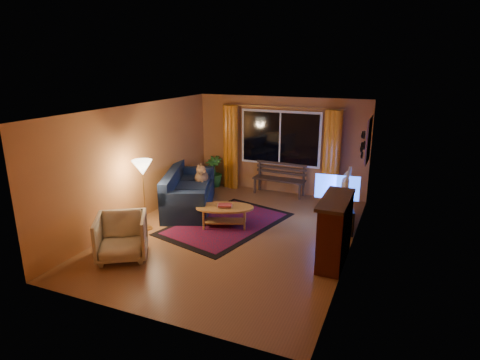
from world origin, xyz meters
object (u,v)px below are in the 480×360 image
at_px(floor_lamp, 144,195).
at_px(coffee_table, 225,217).
at_px(tv_console, 340,214).
at_px(sofa, 189,190).
at_px(armchair, 121,235).
at_px(bench, 279,187).

height_order(floor_lamp, coffee_table, floor_lamp).
xyz_separation_m(coffee_table, tv_console, (2.21, 1.01, 0.03)).
relative_size(sofa, coffee_table, 1.87).
distance_m(sofa, coffee_table, 1.43).
relative_size(armchair, floor_lamp, 0.59).
height_order(sofa, armchair, sofa).
relative_size(bench, sofa, 0.60).
distance_m(bench, coffee_table, 2.51).
bearing_deg(sofa, bench, 26.32).
relative_size(bench, floor_lamp, 0.93).
xyz_separation_m(armchair, floor_lamp, (-0.37, 1.21, 0.30)).
bearing_deg(floor_lamp, coffee_table, 27.49).
bearing_deg(floor_lamp, sofa, 81.44).
distance_m(floor_lamp, coffee_table, 1.71).
bearing_deg(bench, armchair, -106.41).
bearing_deg(tv_console, sofa, 169.16).
distance_m(armchair, floor_lamp, 1.31).
distance_m(armchair, coffee_table, 2.25).
relative_size(sofa, armchair, 2.62).
xyz_separation_m(armchair, coffee_table, (1.07, 1.97, -0.21)).
xyz_separation_m(floor_lamp, coffee_table, (1.45, 0.75, -0.51)).
bearing_deg(floor_lamp, bench, 60.23).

